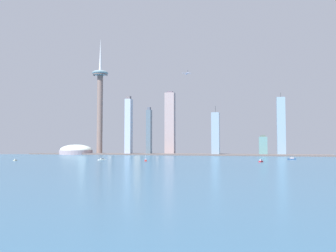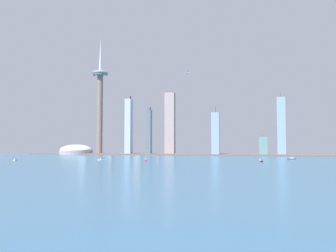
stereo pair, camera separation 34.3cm
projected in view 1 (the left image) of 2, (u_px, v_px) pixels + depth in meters
The scene contains 20 objects.
ground_plane at pixel (70, 170), 407.81m from camera, with size 6000.00×6000.00×0.00m, color #366285.
waterfront_pier at pixel (171, 154), 931.46m from camera, with size 840.39×69.57×3.80m, color #635856.
observation_tower at pixel (100, 96), 989.74m from camera, with size 46.48×46.48×341.33m.
stadium_dome at pixel (76, 151), 996.22m from camera, with size 96.73×96.73×31.72m.
skyscraper_0 at pixel (158, 146), 1033.29m from camera, with size 13.51×25.84×52.77m.
skyscraper_1 at pixel (170, 123), 968.49m from camera, with size 27.38×21.59×181.50m.
skyscraper_2 at pixel (139, 133), 1032.07m from camera, with size 19.46×27.88×152.81m.
skyscraper_3 at pixel (149, 132), 951.74m from camera, with size 13.10×17.05×134.04m.
skyscraper_4 at pixel (216, 134), 896.14m from camera, with size 20.45×25.81×131.86m.
skyscraper_5 at pixel (111, 140), 1035.62m from camera, with size 17.08×13.26×94.80m.
skyscraper_6 at pixel (129, 126), 952.30m from camera, with size 17.29×20.39×165.69m.
skyscraper_7 at pixel (281, 126), 891.53m from camera, with size 21.62×15.11×166.82m.
skyscraper_8 at pixel (84, 139), 1036.74m from camera, with size 25.09×21.15×100.54m.
skyscraper_9 at pixel (263, 146), 896.11m from camera, with size 21.51×19.27×54.03m.
boat_0 at pixel (292, 159), 672.93m from camera, with size 16.48×8.81×6.89m.
boat_1 at pixel (261, 161), 576.23m from camera, with size 7.95×11.01×5.03m.
boat_2 at pixel (102, 159), 643.02m from camera, with size 12.74×16.22×7.40m.
boat_3 at pixel (146, 160), 604.49m from camera, with size 5.75×10.20×11.44m.
boat_4 at pixel (15, 160), 620.53m from camera, with size 5.62×10.45×3.08m.
airplane at pixel (187, 73), 838.29m from camera, with size 20.90×22.53×7.48m.
Camera 1 is at (210.35, -371.20, 31.45)m, focal length 36.19 mm.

